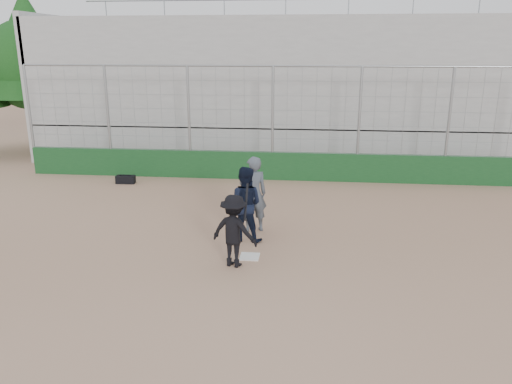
# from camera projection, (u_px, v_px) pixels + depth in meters

# --- Properties ---
(ground) EXTENTS (90.00, 90.00, 0.00)m
(ground) POSITION_uv_depth(u_px,v_px,m) (250.00, 257.00, 11.45)
(ground) COLOR #855F48
(ground) RESTS_ON ground
(home_plate) EXTENTS (0.44, 0.44, 0.02)m
(home_plate) POSITION_uv_depth(u_px,v_px,m) (250.00, 257.00, 11.45)
(home_plate) COLOR white
(home_plate) RESTS_ON ground
(backstop) EXTENTS (18.10, 0.25, 4.04)m
(backstop) POSITION_uv_depth(u_px,v_px,m) (272.00, 153.00, 17.86)
(backstop) COLOR #133D1A
(backstop) RESTS_ON ground
(bleachers) EXTENTS (20.25, 6.70, 6.98)m
(bleachers) POSITION_uv_depth(u_px,v_px,m) (281.00, 87.00, 22.03)
(bleachers) COLOR #989898
(bleachers) RESTS_ON ground
(tree_left) EXTENTS (4.48, 4.48, 7.00)m
(tree_left) POSITION_uv_depth(u_px,v_px,m) (29.00, 52.00, 21.81)
(tree_left) COLOR #342312
(tree_left) RESTS_ON ground
(batter_at_plate) EXTENTS (1.18, 0.90, 1.79)m
(batter_at_plate) POSITION_uv_depth(u_px,v_px,m) (234.00, 231.00, 10.80)
(batter_at_plate) COLOR black
(batter_at_plate) RESTS_ON ground
(catcher_crouched) EXTENTS (1.04, 0.88, 1.26)m
(catcher_crouched) POSITION_uv_depth(u_px,v_px,m) (245.00, 216.00, 12.26)
(catcher_crouched) COLOR black
(catcher_crouched) RESTS_ON ground
(umpire) EXTENTS (0.86, 0.73, 1.79)m
(umpire) POSITION_uv_depth(u_px,v_px,m) (253.00, 198.00, 12.83)
(umpire) COLOR #47505A
(umpire) RESTS_ON ground
(equipment_bag) EXTENTS (0.66, 0.30, 0.32)m
(equipment_bag) POSITION_uv_depth(u_px,v_px,m) (126.00, 179.00, 17.55)
(equipment_bag) COLOR black
(equipment_bag) RESTS_ON ground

